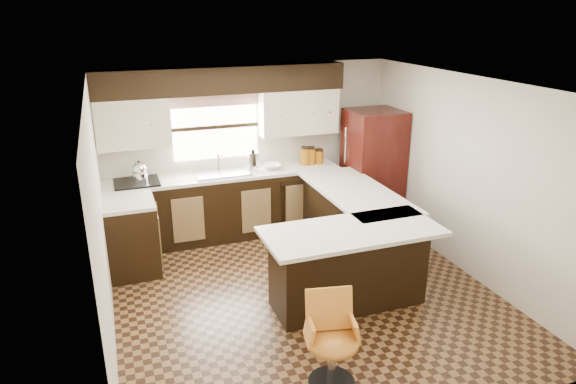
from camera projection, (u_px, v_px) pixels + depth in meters
name	position (u px, v px, depth m)	size (l,w,h in m)	color
floor	(304.00, 294.00, 5.95)	(4.40, 4.40, 0.00)	#49301A
ceiling	(307.00, 85.00, 5.14)	(4.40, 4.40, 0.00)	silver
wall_back	(250.00, 148.00, 7.50)	(4.40, 4.40, 0.00)	beige
wall_front	(421.00, 299.00, 3.60)	(4.40, 4.40, 0.00)	beige
wall_left	(100.00, 223.00, 4.88)	(4.40, 4.40, 0.00)	beige
wall_right	(466.00, 177.00, 6.22)	(4.40, 4.40, 0.00)	beige
base_cab_back	(227.00, 206.00, 7.34)	(3.30, 0.60, 0.90)	black
base_cab_left	(132.00, 238.00, 6.34)	(0.60, 0.70, 0.90)	black
counter_back	(225.00, 175.00, 7.18)	(3.30, 0.60, 0.04)	silver
counter_left	(128.00, 202.00, 6.18)	(0.60, 0.70, 0.04)	silver
soffit	(223.00, 80.00, 6.87)	(3.40, 0.35, 0.36)	black
upper_cab_left	(132.00, 123.00, 6.65)	(0.94, 0.35, 0.64)	beige
upper_cab_right	(298.00, 112.00, 7.38)	(1.14, 0.35, 0.64)	beige
window_pane	(215.00, 127.00, 7.20)	(1.20, 0.02, 0.90)	white
valance	(215.00, 100.00, 7.03)	(1.30, 0.06, 0.18)	#D19B93
sink	(222.00, 173.00, 7.13)	(0.75, 0.45, 0.03)	#B2B2B7
dishwasher	(299.00, 206.00, 7.41)	(0.58, 0.03, 0.78)	black
cooktop	(137.00, 182.00, 6.77)	(0.58, 0.50, 0.03)	black
peninsula_long	(352.00, 227.00, 6.64)	(0.60, 1.95, 0.90)	black
peninsula_return	(348.00, 267.00, 5.61)	(1.65, 0.60, 0.90)	black
counter_pen_long	(357.00, 192.00, 6.50)	(0.84, 1.95, 0.04)	silver
counter_pen_return	(352.00, 231.00, 5.36)	(1.89, 0.84, 0.04)	silver
refrigerator	(372.00, 169.00, 7.61)	(0.75, 0.72, 1.75)	#370D09
bar_chair	(333.00, 343.00, 4.39)	(0.45, 0.45, 0.85)	orange
kettle	(140.00, 171.00, 6.73)	(0.20, 0.20, 0.28)	silver
percolator	(253.00, 161.00, 7.26)	(0.15, 0.15, 0.27)	silver
mixing_bowl	(272.00, 166.00, 7.38)	(0.27, 0.27, 0.07)	white
canister_large	(305.00, 157.00, 7.53)	(0.14, 0.14, 0.24)	#95530C
canister_med	(311.00, 156.00, 7.57)	(0.13, 0.13, 0.23)	#95530C
canister_small	(319.00, 157.00, 7.61)	(0.13, 0.13, 0.19)	#95530C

